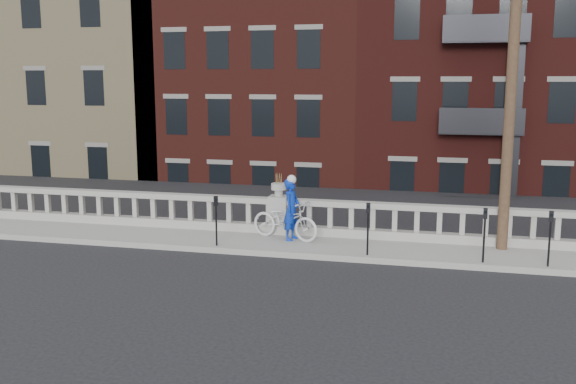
% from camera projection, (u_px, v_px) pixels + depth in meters
% --- Properties ---
extents(ground, '(120.00, 120.00, 0.00)m').
position_uv_depth(ground, '(237.00, 278.00, 15.03)').
color(ground, black).
rests_on(ground, ground).
extents(sidewalk, '(32.00, 2.20, 0.15)m').
position_uv_depth(sidewalk, '(271.00, 243.00, 17.89)').
color(sidewalk, '#99978E').
rests_on(sidewalk, ground).
extents(balustrade, '(28.00, 0.34, 1.03)m').
position_uv_depth(balustrade, '(279.00, 217.00, 18.70)').
color(balustrade, '#99978E').
rests_on(balustrade, sidewalk).
extents(planter_pedestal, '(0.55, 0.55, 1.76)m').
position_uv_depth(planter_pedestal, '(279.00, 210.00, 18.66)').
color(planter_pedestal, '#99978E').
rests_on(planter_pedestal, sidewalk).
extents(lower_level, '(80.00, 44.00, 20.80)m').
position_uv_depth(lower_level, '(371.00, 114.00, 36.51)').
color(lower_level, '#605E59').
rests_on(lower_level, ground).
extents(utility_pole, '(1.60, 0.28, 10.00)m').
position_uv_depth(utility_pole, '(513.00, 53.00, 16.14)').
color(utility_pole, '#422D1E').
rests_on(utility_pole, sidewalk).
extents(parking_meter_a, '(0.10, 0.09, 1.36)m').
position_uv_depth(parking_meter_a, '(216.00, 215.00, 17.21)').
color(parking_meter_a, black).
rests_on(parking_meter_a, sidewalk).
extents(parking_meter_b, '(0.10, 0.09, 1.36)m').
position_uv_depth(parking_meter_b, '(368.00, 223.00, 16.27)').
color(parking_meter_b, black).
rests_on(parking_meter_b, sidewalk).
extents(parking_meter_c, '(0.10, 0.09, 1.36)m').
position_uv_depth(parking_meter_c, '(485.00, 229.00, 15.62)').
color(parking_meter_c, black).
rests_on(parking_meter_c, sidewalk).
extents(parking_meter_d, '(0.10, 0.09, 1.36)m').
position_uv_depth(parking_meter_d, '(550.00, 232.00, 15.27)').
color(parking_meter_d, black).
rests_on(parking_meter_d, sidewalk).
extents(bicycle, '(2.20, 1.33, 1.09)m').
position_uv_depth(bicycle, '(285.00, 220.00, 17.99)').
color(bicycle, silver).
rests_on(bicycle, sidewalk).
extents(cyclist, '(0.52, 0.69, 1.73)m').
position_uv_depth(cyclist, '(292.00, 209.00, 17.86)').
color(cyclist, '#0B2CA8').
rests_on(cyclist, sidewalk).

